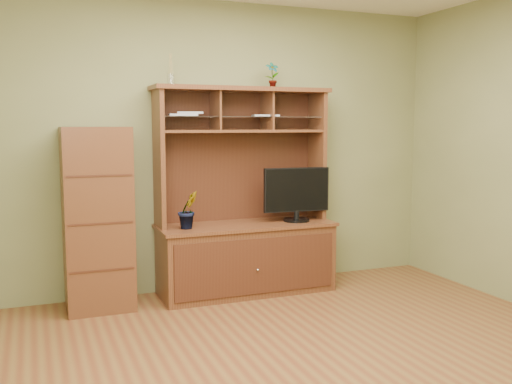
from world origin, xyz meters
TOP-DOWN VIEW (x-y plane):
  - room at (0.00, 0.00)m, footprint 4.54×4.04m
  - media_hutch at (0.18, 1.73)m, footprint 1.66×0.61m
  - monitor at (0.67, 1.65)m, footprint 0.64×0.25m
  - orchid_plant at (-0.38, 1.65)m, footprint 0.22×0.19m
  - top_plant at (0.49, 1.80)m, footprint 0.13×0.09m
  - reed_diffuser at (-0.48, 1.80)m, footprint 0.06×0.06m
  - magazines at (-0.09, 1.81)m, footprint 1.06×0.23m
  - side_cabinet at (-1.14, 1.73)m, footprint 0.55×0.50m

SIDE VIEW (x-z plane):
  - media_hutch at x=0.18m, z-range -0.43..1.47m
  - side_cabinet at x=-1.14m, z-range 0.00..1.54m
  - orchid_plant at x=-0.38m, z-range 0.65..0.98m
  - monitor at x=0.67m, z-range 0.66..1.17m
  - room at x=0.00m, z-range -0.02..2.72m
  - magazines at x=-0.09m, z-range 1.63..1.67m
  - reed_diffuser at x=-0.48m, z-range 1.87..2.15m
  - top_plant at x=0.49m, z-range 1.90..2.14m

